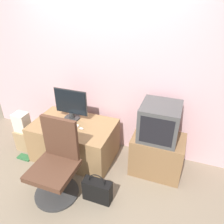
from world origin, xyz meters
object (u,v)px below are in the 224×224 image
main_monitor (71,105)px  office_chair (56,166)px  book (25,157)px  handbag (97,190)px  mouse (81,129)px  crt_tv (160,122)px  keyboard (66,125)px  cardboard_box_lower (26,139)px

main_monitor → office_chair: bearing=-75.0°
book → handbag: bearing=-12.4°
office_chair → mouse: bearing=85.8°
main_monitor → book: (-0.62, -0.48, -0.80)m
crt_tv → book: (-1.92, -0.47, -0.80)m
keyboard → book: size_ratio=1.53×
main_monitor → office_chair: size_ratio=0.52×
mouse → cardboard_box_lower: size_ratio=0.19×
cardboard_box_lower → keyboard: bearing=2.9°
crt_tv → office_chair: bearing=-143.3°
cardboard_box_lower → crt_tv: bearing=6.4°
crt_tv → office_chair: crt_tv is taller
keyboard → book: (-0.64, -0.27, -0.57)m
handbag → book: size_ratio=1.84×
keyboard → main_monitor: bearing=95.7°
crt_tv → handbag: 1.15m
mouse → office_chair: size_ratio=0.06×
office_chair → book: size_ratio=4.48×
keyboard → crt_tv: (1.28, 0.19, 0.23)m
crt_tv → handbag: size_ratio=1.19×
handbag → book: (-1.36, 0.30, -0.14)m
main_monitor → book: bearing=-142.4°
office_chair → cardboard_box_lower: (-0.98, 0.57, -0.24)m
keyboard → cardboard_box_lower: 0.89m
main_monitor → office_chair: 0.93m
mouse → book: size_ratio=0.29×
keyboard → book: keyboard is taller
main_monitor → handbag: (0.74, -0.78, -0.66)m
keyboard → office_chair: size_ratio=0.34×
crt_tv → book: 2.13m
office_chair → cardboard_box_lower: bearing=149.9°
keyboard → office_chair: (0.20, -0.61, -0.17)m
handbag → keyboard: bearing=141.5°
handbag → book: bearing=167.6°
book → cardboard_box_lower: bearing=121.0°
office_chair → cardboard_box_lower: 1.16m
mouse → crt_tv: size_ratio=0.13×
keyboard → handbag: bearing=-38.5°
mouse → office_chair: office_chair is taller
main_monitor → cardboard_box_lower: size_ratio=1.52×
main_monitor → office_chair: (0.22, -0.82, -0.39)m
crt_tv → book: bearing=-166.3°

